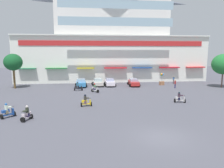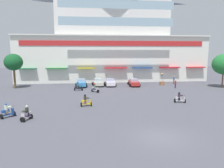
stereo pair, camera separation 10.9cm
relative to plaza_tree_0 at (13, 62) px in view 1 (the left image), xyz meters
name	(u,v)px [view 1 (the left image)]	position (x,y,z in m)	size (l,w,h in m)	color
ground_plane	(129,100)	(19.21, -11.75, -4.80)	(128.00, 128.00, 0.00)	#51515B
colonial_building	(112,42)	(19.21, 10.42, 4.10)	(42.81, 14.21, 20.94)	white
plaza_tree_0	(13,62)	(0.00, 0.00, 0.00)	(3.24, 3.40, 6.37)	brown
plaza_tree_1	(223,64)	(38.67, -3.38, -0.39)	(4.26, 3.95, 6.32)	brown
parked_car_0	(81,83)	(12.11, 0.44, -4.03)	(2.47, 3.91, 1.56)	#3886C6
parked_car_1	(98,82)	(15.38, 1.17, -4.05)	(2.52, 4.22, 1.49)	beige
parked_car_2	(110,82)	(17.76, 0.99, -4.05)	(2.31, 4.35, 1.47)	silver
parked_car_3	(134,82)	(22.48, 0.48, -4.08)	(2.43, 4.51, 1.42)	#B62926
scooter_rider_0	(180,98)	(25.61, -13.88, -4.21)	(1.53, 0.80, 1.46)	black
scooter_rider_1	(27,114)	(7.40, -19.20, -4.19)	(1.01, 1.41, 1.51)	black
scooter_rider_4	(8,112)	(5.18, -18.06, -4.15)	(1.38, 1.40, 1.56)	black
scooter_rider_5	(78,87)	(11.73, -3.42, -4.18)	(1.53, 0.67, 1.52)	black
scooter_rider_7	(86,101)	(13.17, -14.42, -4.18)	(1.42, 0.72, 1.54)	black
scooter_rider_8	(95,88)	(14.61, -5.35, -4.17)	(1.34, 1.48, 1.52)	black
pedestrian_0	(174,79)	(31.45, 2.15, -3.86)	(0.38, 0.38, 1.64)	#504041
pedestrian_1	(175,83)	(29.56, -3.11, -3.89)	(0.44, 0.44, 1.59)	#282552
balloon_vendor_cart	(162,79)	(28.38, 0.72, -3.64)	(1.01, 0.82, 2.43)	#9A6543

